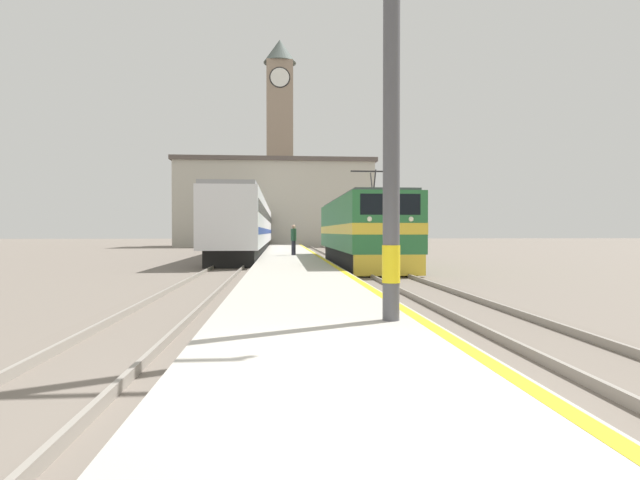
{
  "coord_description": "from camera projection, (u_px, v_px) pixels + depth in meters",
  "views": [
    {
      "loc": [
        -0.62,
        -5.09,
        1.76
      ],
      "look_at": [
        1.78,
        24.87,
        1.28
      ],
      "focal_mm": 28.0,
      "sensor_mm": 36.0,
      "label": 1
    }
  ],
  "objects": [
    {
      "name": "ground_plane",
      "position": [
        289.0,
        257.0,
        35.05
      ],
      "size": [
        200.0,
        200.0,
        0.0
      ],
      "primitive_type": "plane",
      "color": "#70665B"
    },
    {
      "name": "catenary_mast",
      "position": [
        396.0,
        40.0,
        7.9
      ],
      "size": [
        2.7,
        0.29,
        8.98
      ],
      "color": "#4C4C51",
      "rests_on": "platform"
    },
    {
      "name": "clock_tower",
      "position": [
        280.0,
        137.0,
        69.52
      ],
      "size": [
        4.52,
        4.52,
        28.55
      ],
      "color": "gray",
      "rests_on": "ground"
    },
    {
      "name": "rail_track_far",
      "position": [
        239.0,
        261.0,
        29.82
      ],
      "size": [
        2.84,
        140.0,
        0.16
      ],
      "color": "#70665B",
      "rests_on": "ground"
    },
    {
      "name": "locomotive_train",
      "position": [
        360.0,
        231.0,
        25.85
      ],
      "size": [
        2.92,
        14.26,
        4.51
      ],
      "color": "black",
      "rests_on": "ground"
    },
    {
      "name": "rail_track_near",
      "position": [
        349.0,
        260.0,
        30.35
      ],
      "size": [
        2.84,
        140.0,
        0.16
      ],
      "color": "#70665B",
      "rests_on": "ground"
    },
    {
      "name": "station_building",
      "position": [
        275.0,
        203.0,
        60.65
      ],
      "size": [
        23.98,
        6.9,
        10.53
      ],
      "color": "#B7B2A3",
      "rests_on": "ground"
    },
    {
      "name": "passenger_train",
      "position": [
        255.0,
        227.0,
        49.22
      ],
      "size": [
        2.92,
        53.22,
        4.16
      ],
      "color": "black",
      "rests_on": "ground"
    },
    {
      "name": "person_on_platform",
      "position": [
        294.0,
        239.0,
        30.37
      ],
      "size": [
        0.34,
        0.34,
        1.85
      ],
      "color": "#23232D",
      "rests_on": "platform"
    },
    {
      "name": "platform",
      "position": [
        290.0,
        258.0,
        30.06
      ],
      "size": [
        3.56,
        140.0,
        0.35
      ],
      "color": "#ADA89E",
      "rests_on": "ground"
    }
  ]
}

